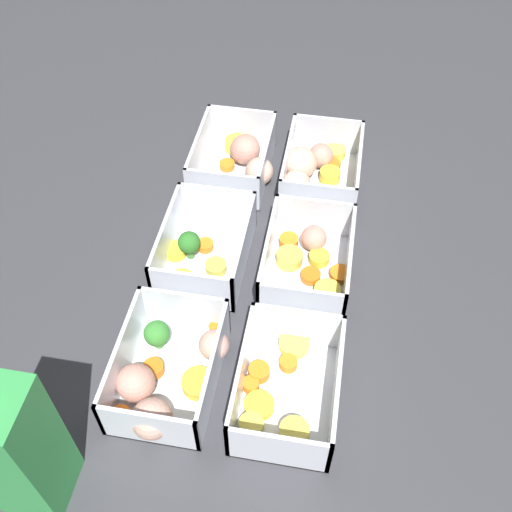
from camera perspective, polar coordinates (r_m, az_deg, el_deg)
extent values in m
plane|color=#38383D|center=(0.84, 0.00, -1.03)|extent=(4.00, 4.00, 0.00)
cube|color=silver|center=(0.73, 2.98, -13.20)|extent=(0.17, 0.11, 0.00)
cube|color=silver|center=(0.70, 7.63, -12.61)|extent=(0.17, 0.01, 0.07)
cube|color=silver|center=(0.70, -1.42, -11.36)|extent=(0.17, 0.00, 0.07)
cube|color=silver|center=(0.67, 2.08, -17.99)|extent=(0.01, 0.11, 0.07)
cube|color=silver|center=(0.74, 3.94, -6.67)|extent=(0.01, 0.11, 0.07)
cylinder|color=#DBC647|center=(0.76, 3.65, -8.36)|extent=(0.05, 0.05, 0.01)
cylinder|color=orange|center=(0.74, 3.10, -10.17)|extent=(0.02, 0.02, 0.01)
cylinder|color=orange|center=(0.73, -0.49, -12.16)|extent=(0.03, 0.03, 0.01)
cylinder|color=#DBC647|center=(0.70, -0.46, -15.79)|extent=(0.03, 0.03, 0.01)
cylinder|color=yellow|center=(0.71, 0.31, -14.03)|extent=(0.04, 0.04, 0.01)
cylinder|color=orange|center=(0.73, 0.29, -10.98)|extent=(0.04, 0.04, 0.01)
cylinder|color=#DBC647|center=(0.70, 3.66, -16.42)|extent=(0.04, 0.04, 0.02)
cube|color=silver|center=(0.83, 4.82, -1.59)|extent=(0.17, 0.11, 0.00)
cube|color=silver|center=(0.81, 8.80, -0.71)|extent=(0.17, 0.01, 0.07)
cube|color=silver|center=(0.81, 1.13, 0.30)|extent=(0.17, 0.00, 0.07)
cube|color=silver|center=(0.76, 4.25, -4.72)|extent=(0.01, 0.11, 0.07)
cube|color=silver|center=(0.87, 5.58, 3.77)|extent=(0.01, 0.11, 0.07)
cylinder|color=#DBC647|center=(0.81, 6.82, -3.34)|extent=(0.05, 0.05, 0.01)
cylinder|color=orange|center=(0.86, 3.14, 1.39)|extent=(0.04, 0.04, 0.02)
cylinder|color=yellow|center=(0.84, 6.03, -0.18)|extent=(0.04, 0.04, 0.01)
cylinder|color=#DBC647|center=(0.84, 3.21, -0.19)|extent=(0.05, 0.05, 0.02)
cylinder|color=orange|center=(0.82, 5.23, -1.89)|extent=(0.04, 0.04, 0.01)
cylinder|color=orange|center=(0.83, 8.04, -1.62)|extent=(0.04, 0.04, 0.01)
sphere|color=tan|center=(0.85, 5.54, 1.71)|extent=(0.05, 0.05, 0.04)
cube|color=silver|center=(0.97, 6.17, 7.12)|extent=(0.17, 0.11, 0.00)
cube|color=silver|center=(0.95, 9.65, 8.07)|extent=(0.17, 0.01, 0.07)
cube|color=silver|center=(0.95, 3.01, 8.92)|extent=(0.17, 0.00, 0.07)
cube|color=silver|center=(0.89, 5.80, 5.20)|extent=(0.01, 0.11, 0.07)
cube|color=silver|center=(1.01, 6.80, 11.42)|extent=(0.01, 0.11, 0.07)
cylinder|color=yellow|center=(0.96, 7.05, 7.63)|extent=(0.05, 0.05, 0.02)
cylinder|color=orange|center=(0.98, 7.30, 8.44)|extent=(0.04, 0.04, 0.02)
sphere|color=tan|center=(0.98, 6.20, 9.49)|extent=(0.04, 0.04, 0.04)
cylinder|color=yellow|center=(0.92, 3.74, 5.24)|extent=(0.03, 0.03, 0.01)
sphere|color=beige|center=(0.96, 4.28, 8.85)|extent=(0.07, 0.07, 0.05)
cylinder|color=#DBC647|center=(1.01, 7.62, 9.76)|extent=(0.04, 0.04, 0.01)
cylinder|color=orange|center=(0.92, 7.70, 4.62)|extent=(0.03, 0.03, 0.01)
sphere|color=beige|center=(0.93, 3.91, 6.98)|extent=(0.05, 0.05, 0.04)
cube|color=silver|center=(0.75, -8.12, -11.41)|extent=(0.17, 0.11, 0.00)
cube|color=silver|center=(0.71, -4.06, -10.94)|extent=(0.17, 0.00, 0.07)
cube|color=silver|center=(0.73, -12.55, -9.42)|extent=(0.17, 0.01, 0.07)
cube|color=silver|center=(0.69, -10.23, -15.84)|extent=(0.01, 0.11, 0.07)
cube|color=silver|center=(0.76, -6.78, -5.10)|extent=(0.01, 0.11, 0.07)
sphere|color=#D19E8C|center=(0.74, -4.02, -8.44)|extent=(0.05, 0.05, 0.04)
cylinder|color=#49883F|center=(0.76, -9.25, -8.09)|extent=(0.01, 0.01, 0.01)
sphere|color=#388433|center=(0.75, -9.43, -7.29)|extent=(0.03, 0.03, 0.03)
cylinder|color=orange|center=(0.77, -3.72, -7.03)|extent=(0.03, 0.03, 0.01)
sphere|color=#D19E8C|center=(0.70, -9.88, -15.02)|extent=(0.06, 0.06, 0.05)
cylinder|color=yellow|center=(0.73, -5.51, -11.98)|extent=(0.05, 0.05, 0.01)
cylinder|color=orange|center=(0.75, -9.72, -10.51)|extent=(0.03, 0.03, 0.01)
cylinder|color=orange|center=(0.72, -12.72, -14.72)|extent=(0.03, 0.03, 0.01)
sphere|color=tan|center=(0.72, -11.37, -11.74)|extent=(0.06, 0.06, 0.05)
cube|color=silver|center=(0.85, -4.73, -0.30)|extent=(0.17, 0.11, 0.00)
cube|color=silver|center=(0.82, -1.13, 0.60)|extent=(0.17, 0.00, 0.07)
cube|color=silver|center=(0.84, -8.50, 1.57)|extent=(0.17, 0.01, 0.07)
cube|color=silver|center=(0.78, -6.20, -3.24)|extent=(0.01, 0.11, 0.07)
cube|color=silver|center=(0.88, -3.67, 4.92)|extent=(0.01, 0.11, 0.07)
cylinder|color=yellow|center=(0.82, -7.11, -2.49)|extent=(0.04, 0.04, 0.01)
cylinder|color=yellow|center=(0.85, -7.64, 0.58)|extent=(0.04, 0.04, 0.01)
cylinder|color=#407A37|center=(0.85, -6.30, 0.28)|extent=(0.01, 0.01, 0.02)
sphere|color=#2D7228|center=(0.83, -6.42, 1.21)|extent=(0.03, 0.03, 0.03)
cylinder|color=orange|center=(0.81, -9.10, -3.34)|extent=(0.03, 0.03, 0.01)
cylinder|color=#DBC647|center=(0.83, -3.83, -1.04)|extent=(0.04, 0.04, 0.01)
cylinder|color=orange|center=(0.86, -4.85, 1.04)|extent=(0.03, 0.03, 0.01)
cube|color=silver|center=(0.98, -2.17, 8.12)|extent=(0.17, 0.11, 0.00)
cube|color=silver|center=(0.95, 1.04, 9.15)|extent=(0.17, 0.00, 0.07)
cube|color=silver|center=(0.97, -5.44, 9.84)|extent=(0.17, 0.01, 0.07)
cube|color=silver|center=(0.90, -3.24, 6.31)|extent=(0.01, 0.11, 0.07)
cube|color=silver|center=(1.02, -1.32, 12.34)|extent=(0.01, 0.11, 0.07)
sphere|color=tan|center=(0.98, -1.05, 10.14)|extent=(0.05, 0.05, 0.05)
cylinder|color=orange|center=(0.98, -2.78, 8.66)|extent=(0.03, 0.03, 0.01)
sphere|color=beige|center=(0.94, 0.31, 8.08)|extent=(0.06, 0.06, 0.04)
cylinder|color=orange|center=(0.94, -3.67, 6.41)|extent=(0.03, 0.03, 0.01)
cylinder|color=yellow|center=(1.02, -1.85, 10.60)|extent=(0.06, 0.06, 0.02)
cylinder|color=orange|center=(0.94, -1.72, 6.46)|extent=(0.04, 0.04, 0.01)
cube|color=green|center=(0.64, -21.75, -16.71)|extent=(0.07, 0.07, 0.19)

